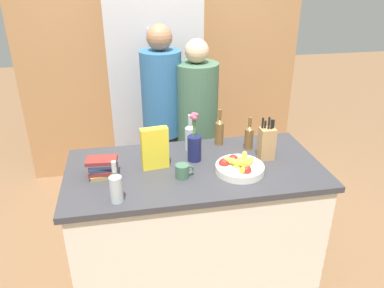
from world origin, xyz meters
name	(u,v)px	position (x,y,z in m)	size (l,w,h in m)	color
ground_plane	(195,271)	(0.00, 0.00, 0.00)	(14.00, 14.00, 0.00)	brown
kitchen_island	(195,222)	(0.00, 0.00, 0.46)	(1.69, 0.83, 0.91)	silver
back_wall_wood	(162,53)	(0.00, 1.74, 1.30)	(2.89, 0.12, 2.60)	#AD7A4C
refrigerator	(155,93)	(-0.13, 1.38, 1.00)	(0.83, 0.62, 2.00)	#B7B7BC
fruit_bowl	(239,167)	(0.27, -0.12, 0.95)	(0.32, 0.32, 0.11)	silver
knife_block	(267,143)	(0.50, 0.03, 1.03)	(0.10, 0.09, 0.31)	tan
flower_vase	(194,146)	(0.02, 0.10, 1.02)	(0.09, 0.09, 0.35)	#191E4C
cereal_box	(155,148)	(-0.26, 0.04, 1.05)	(0.18, 0.08, 0.28)	yellow
coffee_mug	(183,171)	(-0.10, -0.12, 0.96)	(0.12, 0.09, 0.09)	#42664C
book_stack	(103,167)	(-0.59, 0.00, 0.97)	(0.20, 0.16, 0.12)	#99844C
bottle_oil	(249,136)	(0.44, 0.21, 1.01)	(0.06, 0.06, 0.24)	brown
bottle_vinegar	(190,136)	(0.02, 0.27, 1.02)	(0.08, 0.08, 0.26)	#B2BCC1
bottle_wine	(116,186)	(-0.51, -0.31, 1.01)	(0.07, 0.07, 0.25)	#B2BCC1
bottle_water	(219,131)	(0.25, 0.31, 1.02)	(0.06, 0.06, 0.27)	brown
person_at_sink	(162,117)	(-0.12, 0.79, 0.97)	(0.33, 0.33, 1.72)	#383842
person_in_blue	(196,125)	(0.16, 0.72, 0.91)	(0.35, 0.35, 1.62)	#383842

